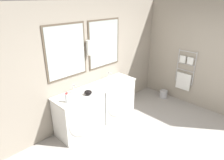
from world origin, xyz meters
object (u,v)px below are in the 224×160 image
Objects in this scene: toiletry_bottle at (67,98)px; amenity_bowl at (88,92)px; waste_bin at (163,94)px; vanity_right at (114,98)px; vanity_left at (80,114)px.

amenity_bowl is (0.46, -0.04, -0.04)m from toiletry_bottle.
amenity_bowl reaches higher than waste_bin.
amenity_bowl is at bearing 172.91° from waste_bin.
vanity_right reaches higher than waste_bin.
waste_bin is (1.60, -0.39, -0.33)m from vanity_right.
toiletry_bottle is at bearing 175.67° from amenity_bowl.
vanity_right is 5.17× the size of toiletry_bottle.
vanity_left is at bearing 180.00° from vanity_right.
toiletry_bottle is 0.47m from amenity_bowl.
amenity_bowl is 0.73× the size of waste_bin.
waste_bin is at bearing -7.09° from amenity_bowl.
vanity_left is 4.57× the size of waste_bin.
vanity_right is at bearing 6.23° from amenity_bowl.
amenity_bowl is (0.16, -0.09, 0.47)m from vanity_left.
toiletry_bottle reaches higher than vanity_left.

